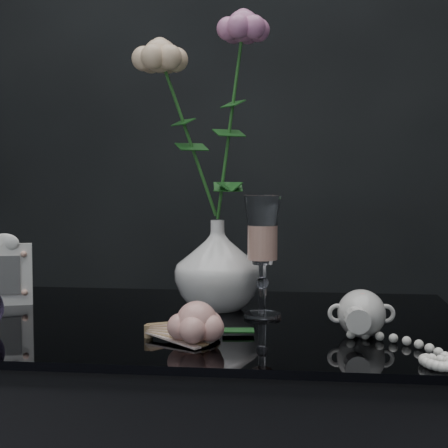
% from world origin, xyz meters
% --- Properties ---
extents(vase, '(0.17, 0.17, 0.16)m').
position_xyz_m(vase, '(0.10, 0.14, 0.84)').
color(vase, white).
rests_on(vase, table).
extents(wine_glass, '(0.08, 0.08, 0.21)m').
position_xyz_m(wine_glass, '(0.18, 0.08, 0.87)').
color(wine_glass, white).
rests_on(wine_glass, table).
extents(picture_frame, '(0.12, 0.11, 0.13)m').
position_xyz_m(picture_frame, '(-0.30, 0.13, 0.83)').
color(picture_frame, white).
rests_on(picture_frame, table).
extents(paper_fan, '(0.25, 0.21, 0.02)m').
position_xyz_m(paper_fan, '(0.02, -0.09, 0.77)').
color(paper_fan, beige).
rests_on(paper_fan, table).
extents(loose_rose, '(0.20, 0.22, 0.06)m').
position_xyz_m(loose_rose, '(0.10, -0.12, 0.79)').
color(loose_rose, '#E6A095').
rests_on(loose_rose, table).
extents(pearl_jar, '(0.27, 0.28, 0.07)m').
position_xyz_m(pearl_jar, '(0.34, -0.04, 0.80)').
color(pearl_jar, silver).
rests_on(pearl_jar, table).
extents(roses, '(0.22, 0.12, 0.42)m').
position_xyz_m(roses, '(0.08, 0.14, 1.12)').
color(roses, '#FFCB9E').
rests_on(roses, vase).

